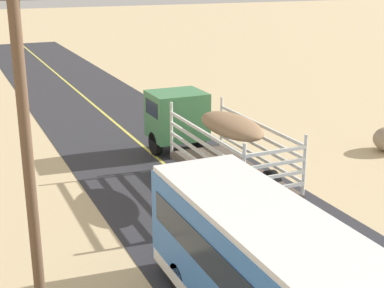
{
  "coord_description": "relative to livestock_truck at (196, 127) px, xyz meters",
  "views": [
    {
      "loc": [
        -8.51,
        -8.05,
        8.41
      ],
      "look_at": [
        0.0,
        10.98,
        1.83
      ],
      "focal_mm": 52.32,
      "sensor_mm": 36.0,
      "label": 1
    }
  ],
  "objects": [
    {
      "name": "livestock_truck",
      "position": [
        0.0,
        0.0,
        0.0
      ],
      "size": [
        2.53,
        9.7,
        3.02
      ],
      "color": "#3F7F4C",
      "rests_on": "road_surface"
    },
    {
      "name": "power_pole_near",
      "position": [
        -8.38,
        -10.08,
        2.75
      ],
      "size": [
        2.2,
        0.24,
        8.5
      ],
      "color": "brown",
      "rests_on": "ground"
    }
  ]
}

